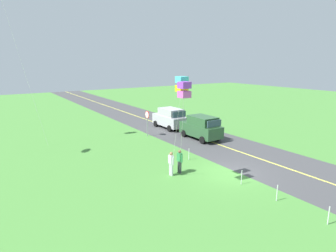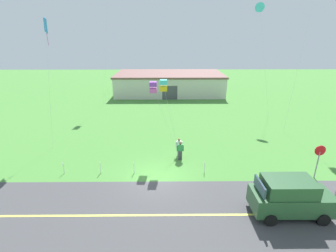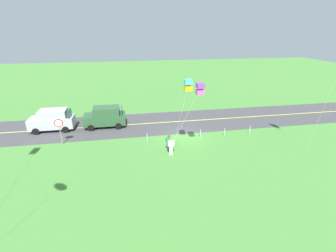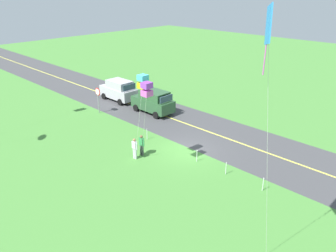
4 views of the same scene
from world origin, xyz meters
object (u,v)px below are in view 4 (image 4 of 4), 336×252
(car_parked_east_near, at_px, (119,90))
(person_adult_near, at_px, (142,144))
(kite_blue_mid, at_px, (143,82))
(car_suv_foreground, at_px, (153,101))
(stop_sign, at_px, (98,95))
(kite_red_low, at_px, (147,89))
(kite_yellow_high, at_px, (268,32))
(person_adult_companion, at_px, (135,148))

(car_parked_east_near, relative_size, person_adult_near, 2.75)
(person_adult_near, bearing_deg, kite_blue_mid, 72.33)
(car_suv_foreground, xyz_separation_m, stop_sign, (3.73, 3.80, 0.65))
(stop_sign, relative_size, person_adult_near, 1.60)
(car_suv_foreground, bearing_deg, kite_red_low, 135.08)
(car_parked_east_near, distance_m, stop_sign, 4.21)
(kite_red_low, xyz_separation_m, kite_blue_mid, (0.83, -0.43, 0.23))
(kite_red_low, bearing_deg, car_parked_east_near, -30.75)
(car_parked_east_near, distance_m, kite_blue_mid, 15.45)
(car_parked_east_near, bearing_deg, kite_blue_mid, 149.04)
(stop_sign, bearing_deg, kite_red_low, 160.43)
(kite_blue_mid, bearing_deg, kite_red_low, 152.59)
(car_suv_foreground, distance_m, kite_yellow_high, 22.30)
(car_parked_east_near, bearing_deg, car_suv_foreground, 179.98)
(person_adult_near, height_order, kite_blue_mid, kite_blue_mid)
(kite_red_low, bearing_deg, person_adult_companion, -15.06)
(person_adult_companion, distance_m, kite_blue_mid, 5.32)
(kite_blue_mid, xyz_separation_m, kite_yellow_high, (-9.98, 3.43, 4.25))
(stop_sign, height_order, kite_blue_mid, kite_blue_mid)
(kite_yellow_high, bearing_deg, stop_sign, -18.96)
(car_parked_east_near, distance_m, kite_yellow_high, 26.69)
(car_parked_east_near, xyz_separation_m, person_adult_companion, (-11.30, 7.40, -0.29))
(car_parked_east_near, height_order, person_adult_companion, car_parked_east_near)
(car_parked_east_near, bearing_deg, stop_sign, 113.77)
(person_adult_companion, bearing_deg, kite_yellow_high, 7.62)
(car_parked_east_near, bearing_deg, person_adult_companion, 146.75)
(kite_red_low, relative_size, kite_blue_mid, 0.96)
(kite_red_low, bearing_deg, car_suv_foreground, -44.92)
(stop_sign, distance_m, kite_yellow_high, 23.64)
(stop_sign, relative_size, kite_red_low, 0.41)
(person_adult_near, xyz_separation_m, person_adult_companion, (-0.06, 0.72, 0.00))
(car_suv_foreground, height_order, car_parked_east_near, same)
(stop_sign, relative_size, person_adult_companion, 1.60)
(person_adult_companion, bearing_deg, stop_sign, -175.30)
(person_adult_near, distance_m, kite_blue_mid, 5.40)
(kite_red_low, distance_m, kite_blue_mid, 0.96)
(kite_red_low, bearing_deg, stop_sign, -19.57)
(car_suv_foreground, bearing_deg, person_adult_companion, 128.50)
(kite_blue_mid, bearing_deg, kite_yellow_high, 161.02)
(car_suv_foreground, bearing_deg, person_adult_near, 131.09)
(car_suv_foreground, distance_m, kite_blue_mid, 11.48)
(kite_yellow_high, bearing_deg, kite_blue_mid, -18.98)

